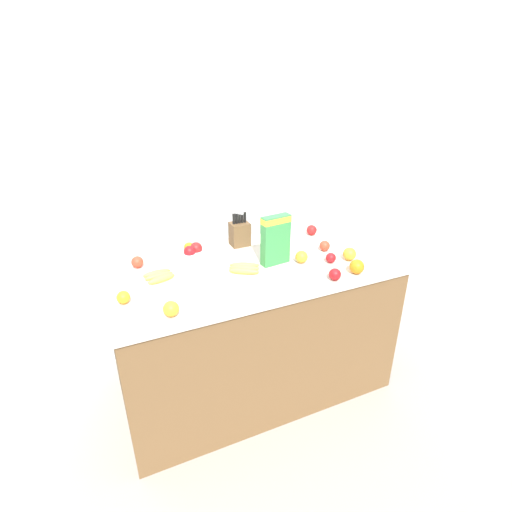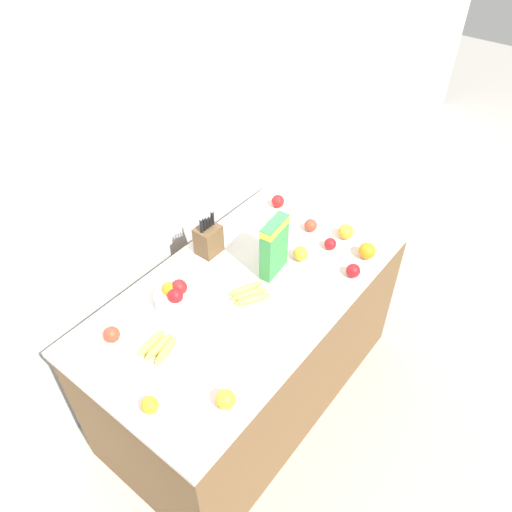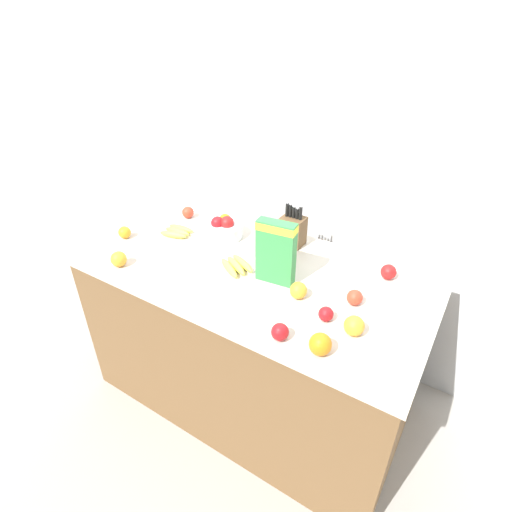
{
  "view_description": "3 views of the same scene",
  "coord_description": "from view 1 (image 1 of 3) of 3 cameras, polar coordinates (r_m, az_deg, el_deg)",
  "views": [
    {
      "loc": [
        -0.88,
        -2.02,
        2.06
      ],
      "look_at": [
        0.03,
        -0.0,
        1.0
      ],
      "focal_mm": 28.0,
      "sensor_mm": 36.0,
      "label": 1
    },
    {
      "loc": [
        -1.34,
        -1.09,
        2.7
      ],
      "look_at": [
        0.09,
        0.04,
        1.04
      ],
      "focal_mm": 35.0,
      "sensor_mm": 36.0,
      "label": 2
    },
    {
      "loc": [
        0.91,
        -1.4,
        2.05
      ],
      "look_at": [
        0.05,
        -0.05,
        1.05
      ],
      "focal_mm": 28.0,
      "sensor_mm": 36.0,
      "label": 3
    }
  ],
  "objects": [
    {
      "name": "ground_plane",
      "position": [
        3.02,
        -0.58,
        -17.44
      ],
      "size": [
        14.0,
        14.0,
        0.0
      ],
      "primitive_type": "plane",
      "color": "gray"
    },
    {
      "name": "wall_back",
      "position": [
        2.93,
        -6.07,
        10.44
      ],
      "size": [
        9.0,
        0.06,
        2.6
      ],
      "color": "silver",
      "rests_on": "ground_plane"
    },
    {
      "name": "counter",
      "position": [
        2.72,
        -0.62,
        -10.19
      ],
      "size": [
        1.77,
        0.91,
        0.94
      ],
      "color": "brown",
      "rests_on": "ground_plane"
    },
    {
      "name": "knife_block",
      "position": [
        2.73,
        -2.35,
        3.26
      ],
      "size": [
        0.13,
        0.1,
        0.28
      ],
      "color": "brown",
      "rests_on": "counter"
    },
    {
      "name": "cereal_box",
      "position": [
        2.44,
        2.81,
        2.57
      ],
      "size": [
        0.19,
        0.08,
        0.31
      ],
      "rotation": [
        0.0,
        0.0,
        0.12
      ],
      "color": "#338442",
      "rests_on": "counter"
    },
    {
      "name": "fruit_bowl",
      "position": [
        2.52,
        -8.96,
        0.12
      ],
      "size": [
        0.21,
        0.21,
        0.13
      ],
      "color": "silver",
      "rests_on": "counter"
    },
    {
      "name": "banana_bunch_left",
      "position": [
        2.38,
        -13.67,
        -2.78
      ],
      "size": [
        0.18,
        0.14,
        0.04
      ],
      "rotation": [
        0.0,
        0.0,
        3.28
      ],
      "color": "yellow",
      "rests_on": "counter"
    },
    {
      "name": "banana_bunch_right",
      "position": [
        2.4,
        -1.69,
        -1.74
      ],
      "size": [
        0.21,
        0.19,
        0.04
      ],
      "rotation": [
        0.0,
        0.0,
        2.71
      ],
      "color": "yellow",
      "rests_on": "counter"
    },
    {
      "name": "apple_by_knife_block",
      "position": [
        2.54,
        10.64,
        -0.26
      ],
      "size": [
        0.06,
        0.06,
        0.06
      ],
      "primitive_type": "sphere",
      "color": "#A31419",
      "rests_on": "counter"
    },
    {
      "name": "apple_rightmost",
      "position": [
        2.34,
        11.2,
        -2.6
      ],
      "size": [
        0.07,
        0.07,
        0.07
      ],
      "primitive_type": "sphere",
      "color": "#A31419",
      "rests_on": "counter"
    },
    {
      "name": "apple_near_bananas",
      "position": [
        2.7,
        9.73,
        1.47
      ],
      "size": [
        0.07,
        0.07,
        0.07
      ],
      "primitive_type": "sphere",
      "color": "red",
      "rests_on": "counter"
    },
    {
      "name": "apple_rear",
      "position": [
        2.54,
        -16.59,
        -0.83
      ],
      "size": [
        0.07,
        0.07,
        0.07
      ],
      "primitive_type": "sphere",
      "color": "red",
      "rests_on": "counter"
    },
    {
      "name": "apple_front",
      "position": [
        2.94,
        7.95,
        3.69
      ],
      "size": [
        0.08,
        0.08,
        0.08
      ],
      "primitive_type": "sphere",
      "color": "red",
      "rests_on": "counter"
    },
    {
      "name": "orange_front_left",
      "position": [
        2.19,
        -18.42,
        -5.64
      ],
      "size": [
        0.07,
        0.07,
        0.07
      ],
      "primitive_type": "sphere",
      "color": "orange",
      "rests_on": "counter"
    },
    {
      "name": "orange_back_center",
      "position": [
        2.51,
        6.52,
        -0.12
      ],
      "size": [
        0.08,
        0.08,
        0.08
      ],
      "primitive_type": "sphere",
      "color": "orange",
      "rests_on": "counter"
    },
    {
      "name": "orange_front_center",
      "position": [
        2.02,
        -12.04,
        -7.4
      ],
      "size": [
        0.08,
        0.08,
        0.08
      ],
      "primitive_type": "sphere",
      "color": "orange",
      "rests_on": "counter"
    },
    {
      "name": "orange_front_right",
      "position": [
        2.44,
        14.21,
        -1.49
      ],
      "size": [
        0.09,
        0.09,
        0.09
      ],
      "primitive_type": "sphere",
      "color": "orange",
      "rests_on": "counter"
    },
    {
      "name": "orange_near_bowl",
      "position": [
        2.6,
        13.21,
        0.29
      ],
      "size": [
        0.08,
        0.08,
        0.08
      ],
      "primitive_type": "sphere",
      "color": "orange",
      "rests_on": "counter"
    }
  ]
}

